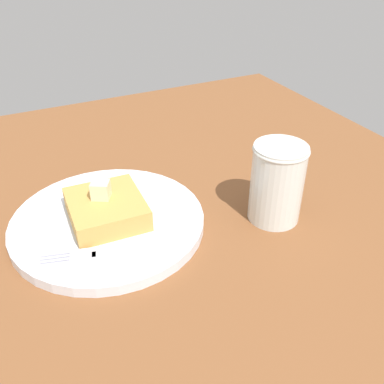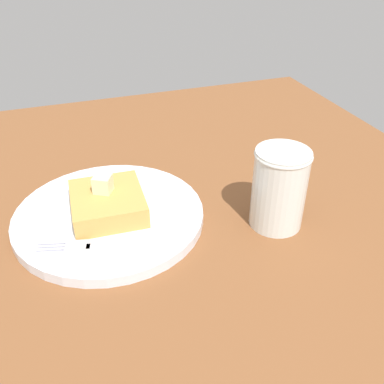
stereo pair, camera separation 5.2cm
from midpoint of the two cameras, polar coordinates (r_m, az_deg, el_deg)
name	(u,v)px [view 1 (the left image)]	position (r cm, az deg, el deg)	size (l,w,h in cm)	color
table_surface	(137,263)	(51.17, -10.34, -9.39)	(99.57, 99.57, 2.13)	brown
plate	(108,221)	(55.00, -13.82, -3.93)	(23.96, 23.96, 1.36)	white
toast_slice_center	(106,209)	(53.88, -14.09, -2.29)	(9.57, 8.78, 2.73)	gold
butter_pat_primary	(101,190)	(53.10, -14.86, 0.19)	(2.14, 1.92, 2.14)	beige
fork	(105,253)	(49.22, -14.58, -8.04)	(5.44, 15.84, 0.36)	silver
syrup_jar	(277,186)	(53.48, 8.49, 0.71)	(6.81, 6.81, 10.22)	#48200C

